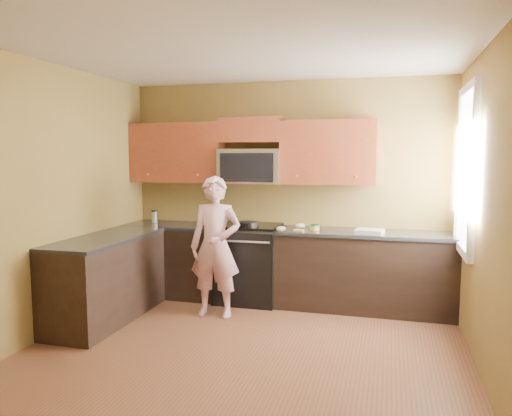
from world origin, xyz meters
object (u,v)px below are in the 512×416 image
(frying_pan, at_px, (248,226))
(travel_mug, at_px, (155,222))
(microwave, at_px, (251,183))
(woman, at_px, (215,247))
(butter_tub, at_px, (315,230))
(stove, at_px, (248,263))

(frying_pan, bearing_deg, travel_mug, 151.57)
(microwave, distance_m, frying_pan, 0.56)
(woman, height_order, butter_tub, woman)
(travel_mug, bearing_deg, woman, -32.78)
(woman, bearing_deg, frying_pan, 63.41)
(microwave, distance_m, travel_mug, 1.40)
(woman, xyz_separation_m, butter_tub, (1.01, 0.61, 0.14))
(microwave, relative_size, frying_pan, 1.78)
(travel_mug, bearing_deg, butter_tub, -2.52)
(stove, xyz_separation_m, frying_pan, (0.03, -0.12, 0.47))
(woman, distance_m, frying_pan, 0.59)
(frying_pan, distance_m, butter_tub, 0.79)
(stove, distance_m, woman, 0.73)
(butter_tub, bearing_deg, woman, -148.79)
(microwave, height_order, woman, microwave)
(microwave, height_order, travel_mug, microwave)
(butter_tub, xyz_separation_m, travel_mug, (-2.11, 0.09, 0.00))
(microwave, xyz_separation_m, woman, (-0.20, -0.76, -0.67))
(frying_pan, bearing_deg, stove, 86.11)
(microwave, xyz_separation_m, frying_pan, (0.03, -0.24, -0.50))
(stove, relative_size, frying_pan, 2.22)
(butter_tub, bearing_deg, microwave, 169.80)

